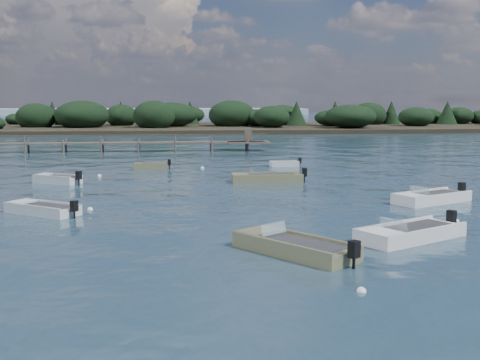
{
  "coord_description": "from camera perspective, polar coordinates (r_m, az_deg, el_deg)",
  "views": [
    {
      "loc": [
        -4.73,
        -23.4,
        6.03
      ],
      "look_at": [
        -0.66,
        14.0,
        1.0
      ],
      "focal_mm": 45.0,
      "sensor_mm": 36.0,
      "label": 1
    }
  ],
  "objects": [
    {
      "name": "buoy_e",
      "position": [
        53.55,
        -3.59,
        1.14
      ],
      "size": [
        0.32,
        0.32,
        0.32
      ],
      "primitive_type": "sphere",
      "color": "silver",
      "rests_on": "ground"
    },
    {
      "name": "dinghy_mid_white_a",
      "position": [
        27.29,
        15.86,
        -5.08
      ],
      "size": [
        5.49,
        4.21,
        1.31
      ],
      "color": "silver",
      "rests_on": "ground"
    },
    {
      "name": "dinghy_near_olive",
      "position": [
        23.93,
        5.16,
        -6.57
      ],
      "size": [
        4.65,
        5.27,
        1.36
      ],
      "color": "olive",
      "rests_on": "ground"
    },
    {
      "name": "buoy_b",
      "position": [
        31.85,
        19.81,
        -3.76
      ],
      "size": [
        0.32,
        0.32,
        0.32
      ],
      "primitive_type": "sphere",
      "color": "silver",
      "rests_on": "ground"
    },
    {
      "name": "far_headland",
      "position": [
        127.0,
        7.38,
        5.72
      ],
      "size": [
        190.0,
        40.0,
        5.8
      ],
      "color": "black",
      "rests_on": "ground"
    },
    {
      "name": "dinghy_mid_white_b",
      "position": [
        37.32,
        17.7,
        -1.78
      ],
      "size": [
        5.29,
        3.86,
        1.33
      ],
      "color": "silver",
      "rests_on": "ground"
    },
    {
      "name": "tender_far_grey",
      "position": [
        45.73,
        -16.92,
        -0.07
      ],
      "size": [
        3.78,
        3.02,
        1.26
      ],
      "color": "#AFB5B6",
      "rests_on": "ground"
    },
    {
      "name": "tender_far_white",
      "position": [
        53.18,
        -8.47,
        1.19
      ],
      "size": [
        3.22,
        1.18,
        1.1
      ],
      "color": "olive",
      "rests_on": "ground"
    },
    {
      "name": "ground",
      "position": [
        83.75,
        -2.95,
        3.48
      ],
      "size": [
        400.0,
        400.0,
        0.0
      ],
      "primitive_type": "plane",
      "color": "#172936",
      "rests_on": "ground"
    },
    {
      "name": "buoy_extra_a",
      "position": [
        48.12,
        0.24,
        0.42
      ],
      "size": [
        0.32,
        0.32,
        0.32
      ],
      "primitive_type": "sphere",
      "color": "silver",
      "rests_on": "ground"
    },
    {
      "name": "buoy_extra_b",
      "position": [
        49.08,
        -13.18,
        0.36
      ],
      "size": [
        0.32,
        0.32,
        0.32
      ],
      "primitive_type": "sphere",
      "color": "silver",
      "rests_on": "ground"
    },
    {
      "name": "buoy_a",
      "position": [
        19.71,
        11.43,
        -10.36
      ],
      "size": [
        0.32,
        0.32,
        0.32
      ],
      "primitive_type": "sphere",
      "color": "silver",
      "rests_on": "ground"
    },
    {
      "name": "dinghy_extra_a",
      "position": [
        44.36,
        2.54,
        0.03
      ],
      "size": [
        5.55,
        1.83,
        1.34
      ],
      "color": "olive",
      "rests_on": "ground"
    },
    {
      "name": "jetty",
      "position": [
        73.57,
        -19.59,
        3.24
      ],
      "size": [
        64.5,
        3.2,
        3.4
      ],
      "color": "brown",
      "rests_on": "ground"
    },
    {
      "name": "buoy_c",
      "position": [
        34.2,
        -14.02,
        -2.77
      ],
      "size": [
        0.32,
        0.32,
        0.32
      ],
      "primitive_type": "sphere",
      "color": "silver",
      "rests_on": "ground"
    },
    {
      "name": "dinghy_mid_grey",
      "position": [
        33.72,
        -18.22,
        -2.81
      ],
      "size": [
        4.31,
        3.71,
        1.15
      ],
      "color": "#AFB5B6",
      "rests_on": "ground"
    },
    {
      "name": "tender_far_grey_b",
      "position": [
        54.93,
        4.22,
        1.44
      ],
      "size": [
        2.94,
        1.25,
        1.0
      ],
      "color": "#AFB5B6",
      "rests_on": "ground"
    }
  ]
}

